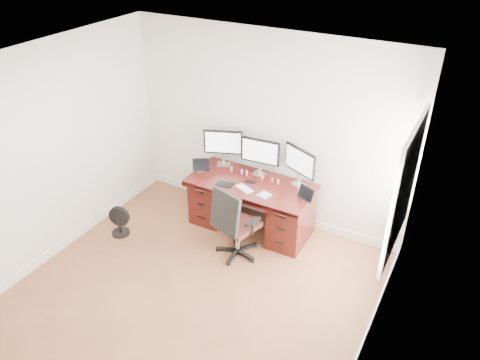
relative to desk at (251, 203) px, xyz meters
The scene contains 21 objects.
ground 1.87m from the desk, 90.00° to the right, with size 4.50×4.50×0.00m, color brown.
back_wall 1.04m from the desk, 90.00° to the left, with size 4.00×0.10×2.70m, color white.
right_wall 2.80m from the desk, 40.79° to the right, with size 0.10×4.50×2.70m.
desk is the anchor object (origin of this frame).
office_chair 0.66m from the desk, 81.38° to the right, with size 0.66×0.66×1.02m.
floor_fan 1.85m from the desk, 146.26° to the right, with size 0.30×0.25×0.43m.
monitor_left 0.93m from the desk, 157.68° to the left, with size 0.53×0.23×0.53m.
monitor_center 0.72m from the desk, 89.97° to the left, with size 0.55×0.15×0.53m.
monitor_right 0.93m from the desk, 22.33° to the left, with size 0.51×0.27×0.53m.
tablet_left 0.88m from the desk, behind, with size 0.24×0.18×0.19m.
tablet_right 0.92m from the desk, ahead, with size 0.25×0.16×0.19m.
keyboard 0.42m from the desk, 89.72° to the right, with size 0.25×0.11×0.01m, color white.
trackpad 0.51m from the desk, 37.04° to the right, with size 0.14×0.14×0.01m, color #BBBDC2.
drawing_tablet 0.51m from the desk, 140.13° to the right, with size 0.23×0.15×0.01m, color black.
phone 0.35m from the desk, 137.48° to the right, with size 0.13×0.07×0.01m, color black.
figurine_blue 0.56m from the desk, 162.57° to the left, with size 0.03×0.03×0.08m.
figurine_purple 0.46m from the desk, 151.15° to the left, with size 0.03×0.03×0.08m.
figurine_pink 0.43m from the desk, 139.32° to the left, with size 0.03×0.03×0.08m.
figurine_orange 0.42m from the desk, 50.38° to the left, with size 0.03×0.03×0.08m.
figurine_brown 0.48m from the desk, 25.56° to the left, with size 0.03×0.03×0.08m.
figurine_yellow 0.53m from the desk, 19.59° to the left, with size 0.03×0.03×0.08m.
Camera 1 is at (2.45, -2.99, 3.99)m, focal length 35.00 mm.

